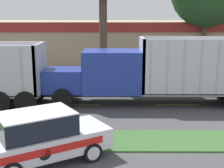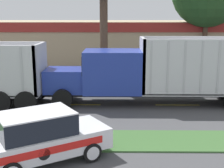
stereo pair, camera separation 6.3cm
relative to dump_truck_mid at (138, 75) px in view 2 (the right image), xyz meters
name	(u,v)px [view 2 (the right image)]	position (x,y,z in m)	size (l,w,h in m)	color
grass_verge	(126,140)	(-0.82, -5.35, -1.59)	(120.00, 2.08, 0.06)	#3D6633
centre_line_4	(79,105)	(-3.25, -0.31, -1.62)	(2.40, 0.14, 0.01)	yellow
centre_line_5	(178,105)	(2.15, -0.31, -1.62)	(2.40, 0.14, 0.01)	yellow
dump_truck_mid	(138,75)	(0.00, 0.00, 0.00)	(12.03, 2.63, 3.63)	black
rally_car	(42,137)	(-3.66, -7.10, -0.74)	(4.53, 3.73, 1.77)	white
store_building_backdrop	(78,41)	(-5.25, 16.58, 0.49)	(33.20, 12.10, 4.22)	tan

